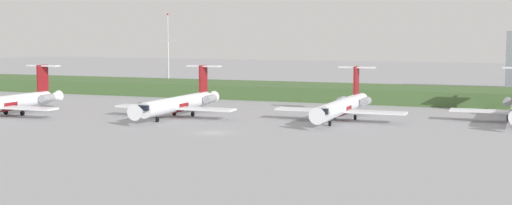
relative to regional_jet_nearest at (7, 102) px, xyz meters
name	(u,v)px	position (x,y,z in m)	size (l,w,h in m)	color
ground_plane	(278,113)	(44.43, 23.55, -2.54)	(500.00, 500.00, 0.00)	#939399
grass_berm	(322,92)	(44.43, 54.06, -0.96)	(320.00, 20.00, 3.16)	#426033
regional_jet_nearest	(7,102)	(0.00, 0.00, 0.00)	(22.81, 31.00, 9.00)	silver
regional_jet_second	(179,103)	(30.05, 10.12, 0.00)	(22.81, 31.00, 9.00)	silver
regional_jet_third	(342,106)	(59.03, 15.81, 0.00)	(22.81, 31.00, 9.00)	silver
antenna_mast	(168,58)	(-0.21, 62.86, 5.94)	(4.40, 0.50, 20.32)	#B2B2B7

